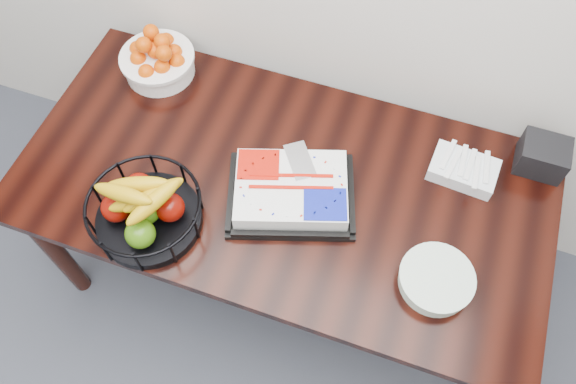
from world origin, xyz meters
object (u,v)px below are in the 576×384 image
(tangerine_bowl, at_px, (157,58))
(napkin_box, at_px, (542,156))
(plate_stack, at_px, (436,280))
(cake_tray, at_px, (291,191))
(table, at_px, (283,194))
(fruit_basket, at_px, (145,210))

(tangerine_bowl, distance_m, napkin_box, 1.40)
(plate_stack, bearing_deg, napkin_box, 65.86)
(tangerine_bowl, bearing_deg, cake_tray, -28.62)
(plate_stack, bearing_deg, cake_tray, 164.32)
(tangerine_bowl, xyz_separation_m, napkin_box, (1.40, 0.04, -0.02))
(tangerine_bowl, height_order, plate_stack, tangerine_bowl)
(napkin_box, bearing_deg, plate_stack, -114.14)
(table, height_order, tangerine_bowl, tangerine_bowl)
(cake_tray, bearing_deg, table, 133.80)
(cake_tray, distance_m, plate_stack, 0.53)
(fruit_basket, bearing_deg, plate_stack, 6.02)
(fruit_basket, relative_size, napkin_box, 2.33)
(tangerine_bowl, bearing_deg, table, -26.90)
(cake_tray, bearing_deg, tangerine_bowl, 151.38)
(cake_tray, height_order, fruit_basket, fruit_basket)
(tangerine_bowl, xyz_separation_m, plate_stack, (1.16, -0.50, -0.05))
(fruit_basket, height_order, plate_stack, fruit_basket)
(table, xyz_separation_m, tangerine_bowl, (-0.60, 0.31, 0.16))
(cake_tray, distance_m, tangerine_bowl, 0.74)
(table, distance_m, tangerine_bowl, 0.70)
(cake_tray, bearing_deg, fruit_basket, -149.02)
(cake_tray, xyz_separation_m, tangerine_bowl, (-0.65, 0.35, 0.04))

